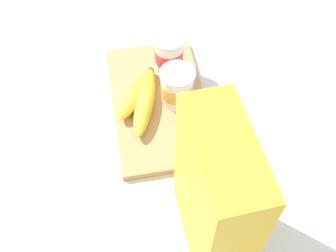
# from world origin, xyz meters

# --- Properties ---
(ground_plane) EXTENTS (2.40, 2.40, 0.00)m
(ground_plane) POSITION_xyz_m (0.00, 0.00, 0.00)
(ground_plane) COLOR silver
(cutting_board) EXTENTS (0.35, 0.20, 0.02)m
(cutting_board) POSITION_xyz_m (0.00, 0.00, 0.01)
(cutting_board) COLOR tan
(cutting_board) RESTS_ON ground_plane
(cereal_box) EXTENTS (0.19, 0.09, 0.29)m
(cereal_box) POSITION_xyz_m (0.31, 0.03, 0.15)
(cereal_box) COLOR yellow
(cereal_box) RESTS_ON ground_plane
(yogurt_cup_front) EXTENTS (0.07, 0.07, 0.09)m
(yogurt_cup_front) POSITION_xyz_m (-0.09, 0.04, 0.06)
(yogurt_cup_front) COLOR white
(yogurt_cup_front) RESTS_ON cutting_board
(yogurt_cup_back) EXTENTS (0.07, 0.07, 0.09)m
(yogurt_cup_back) POSITION_xyz_m (0.01, 0.04, 0.06)
(yogurt_cup_back) COLOR white
(yogurt_cup_back) RESTS_ON cutting_board
(banana_bunch) EXTENTS (0.19, 0.12, 0.03)m
(banana_bunch) POSITION_xyz_m (-0.00, -0.04, 0.03)
(banana_bunch) COLOR yellow
(banana_bunch) RESTS_ON cutting_board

